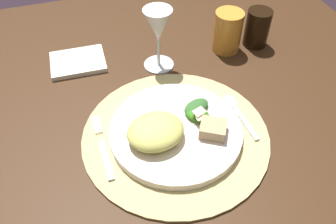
{
  "coord_description": "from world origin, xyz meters",
  "views": [
    {
      "loc": [
        -0.08,
        -0.52,
        1.29
      ],
      "look_at": [
        0.07,
        -0.05,
        0.78
      ],
      "focal_mm": 36.74,
      "sensor_mm": 36.0,
      "label": 1
    }
  ],
  "objects": [
    {
      "name": "dining_table",
      "position": [
        0.0,
        0.0,
        0.59
      ],
      "size": [
        1.38,
        1.07,
        0.76
      ],
      "color": "#3A2211",
      "rests_on": "ground"
    },
    {
      "name": "placemat",
      "position": [
        0.07,
        -0.1,
        0.76
      ],
      "size": [
        0.38,
        0.38,
        0.01
      ],
      "primitive_type": "cylinder",
      "color": "tan",
      "rests_on": "dining_table"
    },
    {
      "name": "dinner_plate",
      "position": [
        0.07,
        -0.1,
        0.77
      ],
      "size": [
        0.26,
        0.26,
        0.02
      ],
      "primitive_type": "cylinder",
      "color": "silver",
      "rests_on": "placemat"
    },
    {
      "name": "pasta_serving",
      "position": [
        0.03,
        -0.11,
        0.8
      ],
      "size": [
        0.12,
        0.11,
        0.04
      ],
      "primitive_type": "ellipsoid",
      "rotation": [
        0.0,
        0.0,
        0.17
      ],
      "color": "#D5D164",
      "rests_on": "dinner_plate"
    },
    {
      "name": "salad_greens",
      "position": [
        0.13,
        -0.08,
        0.79
      ],
      "size": [
        0.07,
        0.08,
        0.03
      ],
      "color": "#337425",
      "rests_on": "dinner_plate"
    },
    {
      "name": "bread_piece",
      "position": [
        0.14,
        -0.13,
        0.79
      ],
      "size": [
        0.07,
        0.06,
        0.02
      ],
      "primitive_type": "cube",
      "rotation": [
        0.0,
        0.0,
        1.04
      ],
      "color": "tan",
      "rests_on": "dinner_plate"
    },
    {
      "name": "fork",
      "position": [
        -0.07,
        -0.1,
        0.77
      ],
      "size": [
        0.02,
        0.16,
        0.0
      ],
      "color": "silver",
      "rests_on": "placemat"
    },
    {
      "name": "spoon",
      "position": [
        0.22,
        -0.07,
        0.77
      ],
      "size": [
        0.03,
        0.14,
        0.01
      ],
      "color": "silver",
      "rests_on": "placemat"
    },
    {
      "name": "napkin",
      "position": [
        -0.08,
        0.2,
        0.76
      ],
      "size": [
        0.14,
        0.11,
        0.01
      ],
      "primitive_type": "cube",
      "rotation": [
        0.0,
        0.0,
        -0.03
      ],
      "color": "white",
      "rests_on": "dining_table"
    },
    {
      "name": "wine_glass",
      "position": [
        0.11,
        0.13,
        0.86
      ],
      "size": [
        0.07,
        0.07,
        0.15
      ],
      "color": "silver",
      "rests_on": "dining_table"
    },
    {
      "name": "amber_tumbler",
      "position": [
        0.29,
        0.14,
        0.81
      ],
      "size": [
        0.07,
        0.07,
        0.1
      ],
      "primitive_type": "cylinder",
      "color": "orange",
      "rests_on": "dining_table"
    },
    {
      "name": "dark_tumbler",
      "position": [
        0.38,
        0.14,
        0.81
      ],
      "size": [
        0.06,
        0.06,
        0.1
      ],
      "primitive_type": "cylinder",
      "color": "black",
      "rests_on": "dining_table"
    }
  ]
}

